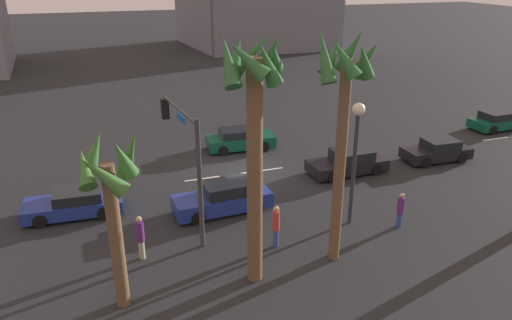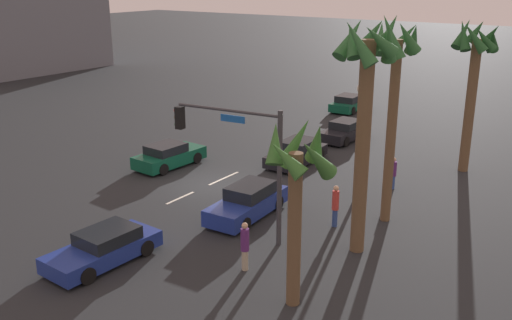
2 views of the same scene
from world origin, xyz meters
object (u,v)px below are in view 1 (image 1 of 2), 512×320
(car_0, at_px, (240,139))
(car_5, at_px, (348,162))
(car_3, at_px, (437,151))
(palm_tree_0, at_px, (344,96))
(car_4, at_px, (223,198))
(pedestrian_1, at_px, (400,209))
(streetlamp, at_px, (356,140))
(car_1, at_px, (497,121))
(palm_tree_1, at_px, (111,188))
(palm_tree_3, at_px, (254,114))
(traffic_signal, at_px, (185,147))
(pedestrian_0, at_px, (276,225))
(pedestrian_2, at_px, (140,236))
(car_2, at_px, (74,203))

(car_0, height_order, car_5, car_5)
(car_3, height_order, palm_tree_0, palm_tree_0)
(car_4, distance_m, pedestrian_1, 8.13)
(car_4, relative_size, streetlamp, 0.83)
(car_1, height_order, palm_tree_1, palm_tree_1)
(car_3, bearing_deg, palm_tree_0, 34.44)
(pedestrian_1, distance_m, palm_tree_1, 12.76)
(palm_tree_3, bearing_deg, car_1, -153.14)
(car_4, distance_m, palm_tree_3, 8.02)
(palm_tree_3, bearing_deg, pedestrian_1, -168.37)
(car_3, relative_size, car_5, 0.90)
(car_1, height_order, car_5, car_5)
(traffic_signal, distance_m, palm_tree_0, 7.18)
(traffic_signal, bearing_deg, palm_tree_1, 54.93)
(car_3, bearing_deg, palm_tree_1, 22.05)
(car_1, distance_m, traffic_signal, 24.89)
(pedestrian_0, bearing_deg, pedestrian_2, -9.66)
(pedestrian_2, bearing_deg, pedestrian_1, 174.02)
(car_3, relative_size, traffic_signal, 0.73)
(traffic_signal, xyz_separation_m, palm_tree_1, (3.23, 4.60, 0.68))
(pedestrian_1, xyz_separation_m, palm_tree_0, (3.94, 1.23, 5.79))
(traffic_signal, relative_size, palm_tree_3, 0.61)
(car_1, bearing_deg, car_0, -6.54)
(pedestrian_0, bearing_deg, car_2, -35.64)
(car_1, bearing_deg, palm_tree_3, 26.86)
(traffic_signal, distance_m, streetlamp, 7.30)
(pedestrian_2, xyz_separation_m, palm_tree_0, (-7.29, 2.41, 5.65))
(car_0, height_order, palm_tree_0, palm_tree_0)
(car_4, relative_size, traffic_signal, 0.84)
(car_3, distance_m, traffic_signal, 16.38)
(car_5, height_order, traffic_signal, traffic_signal)
(pedestrian_1, height_order, palm_tree_1, palm_tree_1)
(traffic_signal, relative_size, palm_tree_0, 0.61)
(car_1, bearing_deg, palm_tree_1, 22.67)
(car_2, bearing_deg, pedestrian_0, 144.36)
(car_0, relative_size, palm_tree_1, 0.69)
(pedestrian_2, height_order, palm_tree_1, palm_tree_1)
(car_0, xyz_separation_m, car_5, (-4.67, 5.68, -0.01))
(car_5, height_order, pedestrian_1, pedestrian_1)
(car_4, bearing_deg, palm_tree_0, 120.60)
(car_3, xyz_separation_m, streetlamp, (8.75, 5.11, 3.40))
(car_3, relative_size, palm_tree_3, 0.45)
(pedestrian_0, relative_size, palm_tree_3, 0.21)
(car_0, relative_size, car_2, 0.96)
(car_0, distance_m, car_1, 18.79)
(car_3, relative_size, streetlamp, 0.72)
(car_3, height_order, traffic_signal, traffic_signal)
(car_4, distance_m, pedestrian_2, 5.08)
(pedestrian_0, height_order, palm_tree_0, palm_tree_0)
(car_1, xyz_separation_m, pedestrian_2, (26.08, 8.57, 0.42))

